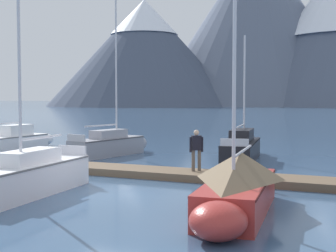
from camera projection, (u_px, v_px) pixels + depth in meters
ground_plane at (106, 193)px, 16.91m from camera, size 700.00×700.00×0.00m
mountain_west_summit at (144, 52)px, 185.40m from camera, size 73.29×73.29×40.18m
mountain_central_massif at (257, 20)px, 200.04m from camera, size 88.35×88.35×68.36m
dock at (151, 172)px, 20.63m from camera, size 27.49×3.27×0.30m
sailboat_nearest_berth at (21, 139)px, 31.33m from camera, size 1.72×5.87×7.96m
sailboat_mid_dock_port at (112, 144)px, 27.90m from camera, size 2.57×6.02×9.44m
sailboat_mid_dock_starboard at (21, 179)px, 16.03m from camera, size 1.46×6.74×6.71m
sailboat_far_berth at (243, 147)px, 26.16m from camera, size 2.06×7.11×6.65m
sailboat_outer_slip at (237, 186)px, 13.79m from camera, size 2.11×6.33×8.94m
person_on_dock at (196, 148)px, 19.94m from camera, size 0.50×0.40×1.69m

